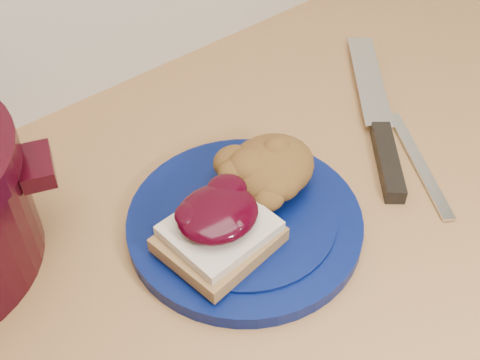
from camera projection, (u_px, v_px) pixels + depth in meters
plate at (245, 222)px, 0.64m from camera, size 0.26×0.26×0.02m
sandwich at (219, 227)px, 0.59m from camera, size 0.12×0.11×0.05m
stuffing_mound at (270, 167)px, 0.65m from camera, size 0.10×0.09×0.05m
chef_knife at (382, 136)px, 0.74m from camera, size 0.23×0.27×0.02m
butter_knife at (419, 163)px, 0.71m from camera, size 0.10×0.16×0.00m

